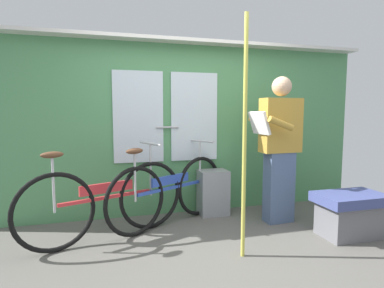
# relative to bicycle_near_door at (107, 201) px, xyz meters

# --- Properties ---
(ground_plane) EXTENTS (5.88, 4.31, 0.04)m
(ground_plane) POSITION_rel_bicycle_near_door_xyz_m (0.94, -0.68, -0.42)
(ground_plane) COLOR #56544F
(train_door_wall) EXTENTS (4.88, 0.28, 2.16)m
(train_door_wall) POSITION_rel_bicycle_near_door_xyz_m (0.94, 0.67, 0.73)
(train_door_wall) COLOR #4C8C56
(train_door_wall) RESTS_ON ground_plane
(bicycle_near_door) EXTENTS (1.65, 0.72, 0.96)m
(bicycle_near_door) POSITION_rel_bicycle_near_door_xyz_m (0.00, 0.00, 0.00)
(bicycle_near_door) COLOR black
(bicycle_near_door) RESTS_ON ground_plane
(bicycle_leaning_behind) EXTENTS (1.50, 0.87, 0.95)m
(bicycle_leaning_behind) POSITION_rel_bicycle_near_door_xyz_m (0.70, 0.24, -0.01)
(bicycle_leaning_behind) COLOR black
(bicycle_leaning_behind) RESTS_ON ground_plane
(passenger_reading_newspaper) EXTENTS (0.58, 0.50, 1.69)m
(passenger_reading_newspaper) POSITION_rel_bicycle_near_door_xyz_m (1.94, 0.00, 0.50)
(passenger_reading_newspaper) COLOR slate
(passenger_reading_newspaper) RESTS_ON ground_plane
(trash_bin_by_wall) EXTENTS (0.36, 0.28, 0.56)m
(trash_bin_by_wall) POSITION_rel_bicycle_near_door_xyz_m (1.29, 0.46, -0.12)
(trash_bin_by_wall) COLOR gray
(trash_bin_by_wall) RESTS_ON ground_plane
(handrail_pole) EXTENTS (0.04, 0.04, 2.12)m
(handrail_pole) POSITION_rel_bicycle_near_door_xyz_m (1.17, -0.70, 0.66)
(handrail_pole) COLOR #C6C14C
(handrail_pole) RESTS_ON ground_plane
(bench_seat_corner) EXTENTS (0.70, 0.44, 0.45)m
(bench_seat_corner) POSITION_rel_bicycle_near_door_xyz_m (2.43, -0.59, -0.16)
(bench_seat_corner) COLOR #3D477F
(bench_seat_corner) RESTS_ON ground_plane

